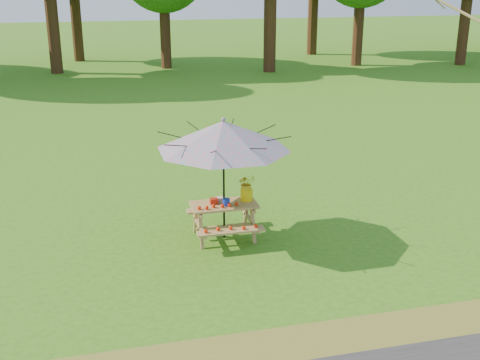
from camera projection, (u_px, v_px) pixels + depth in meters
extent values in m
plane|color=#326C14|center=(461.00, 234.00, 11.27)|extent=(120.00, 120.00, 0.00)
cube|color=#A6774B|center=(224.00, 205.00, 10.91)|extent=(1.20, 0.62, 0.04)
cube|color=#A6774B|center=(231.00, 231.00, 10.50)|extent=(1.20, 0.22, 0.04)
cube|color=#A6774B|center=(218.00, 209.00, 11.51)|extent=(1.20, 0.22, 0.04)
cylinder|color=black|center=(224.00, 180.00, 10.76)|extent=(0.04, 0.04, 2.25)
cone|color=teal|center=(223.00, 135.00, 10.49)|extent=(3.14, 3.14, 0.51)
sphere|color=teal|center=(223.00, 119.00, 10.40)|extent=(0.08, 0.08, 0.08)
cube|color=#AB1F0D|center=(214.00, 201.00, 10.90)|extent=(0.14, 0.12, 0.10)
cylinder|color=#162EB5|center=(226.00, 202.00, 10.80)|extent=(0.13, 0.13, 0.13)
cube|color=beige|center=(219.00, 199.00, 11.03)|extent=(0.13, 0.13, 0.07)
cylinder|color=yellow|center=(247.00, 195.00, 11.03)|extent=(0.22, 0.22, 0.22)
imported|color=gold|center=(247.00, 183.00, 10.96)|extent=(0.31, 0.27, 0.34)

